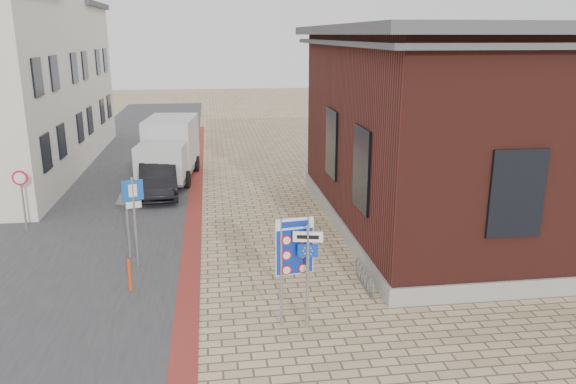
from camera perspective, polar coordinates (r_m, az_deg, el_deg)
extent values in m
plane|color=tan|center=(12.96, -1.28, -14.41)|extent=(120.00, 120.00, 0.00)
cube|color=#38383A|center=(27.26, -16.65, 1.26)|extent=(7.00, 60.00, 0.02)
cube|color=maroon|center=(22.12, -9.50, -1.57)|extent=(0.60, 40.00, 0.02)
cube|color=gray|center=(21.76, 20.62, -2.03)|extent=(12.15, 12.15, 0.50)
cube|color=#4C1D18|center=(21.06, 21.47, 6.43)|extent=(12.00, 12.00, 6.00)
cube|color=#49494E|center=(20.85, 22.36, 14.99)|extent=(13.00, 13.00, 0.30)
cube|color=#49494E|center=(20.85, 22.24, 13.89)|extent=(12.70, 12.70, 0.15)
cube|color=black|center=(16.15, 7.53, 2.32)|extent=(0.12, 1.60, 2.40)
cube|color=black|center=(19.95, 4.50, 4.96)|extent=(0.12, 1.60, 2.40)
cube|color=black|center=(14.61, 22.22, -0.16)|extent=(1.40, 0.12, 2.20)
cube|color=black|center=(23.20, -23.38, 3.72)|extent=(0.10, 1.10, 1.40)
cube|color=black|center=(25.48, -22.02, 4.84)|extent=(0.10, 1.10, 1.40)
cube|color=black|center=(22.85, -24.15, 10.60)|extent=(0.10, 1.10, 1.40)
cube|color=black|center=(25.16, -22.68, 11.10)|extent=(0.10, 1.10, 1.40)
cube|color=silver|center=(30.79, -26.81, 10.14)|extent=(7.00, 6.00, 8.80)
cube|color=black|center=(28.94, -20.38, 6.18)|extent=(0.10, 1.10, 1.40)
cube|color=black|center=(31.26, -19.48, 6.90)|extent=(0.10, 1.10, 1.40)
cube|color=black|center=(28.66, -20.92, 11.70)|extent=(0.10, 1.10, 1.40)
cube|color=black|center=(31.00, -19.96, 12.01)|extent=(0.10, 1.10, 1.40)
cube|color=silver|center=(36.54, -23.80, 10.47)|extent=(7.00, 6.00, 8.00)
cube|color=#49494E|center=(36.50, -24.55, 16.95)|extent=(7.40, 6.40, 0.30)
cube|color=black|center=(34.77, -18.36, 7.81)|extent=(0.10, 1.10, 1.40)
cube|color=black|center=(37.11, -17.73, 8.31)|extent=(0.10, 1.10, 1.40)
cube|color=black|center=(34.53, -18.77, 12.40)|extent=(0.10, 1.10, 1.40)
cube|color=black|center=(36.89, -18.10, 12.62)|extent=(0.10, 1.10, 1.40)
torus|color=slate|center=(14.71, 8.41, -9.50)|extent=(0.04, 0.60, 0.60)
torus|color=slate|center=(14.97, 8.09, -9.02)|extent=(0.04, 0.60, 0.60)
torus|color=slate|center=(15.23, 7.78, -8.56)|extent=(0.04, 0.60, 0.60)
torus|color=slate|center=(15.50, 7.48, -8.11)|extent=(0.04, 0.60, 0.60)
torus|color=slate|center=(15.76, 7.19, -7.68)|extent=(0.04, 0.60, 0.60)
cube|color=slate|center=(15.34, 7.74, -9.44)|extent=(0.08, 1.60, 0.04)
imported|color=black|center=(24.08, -13.04, 1.37)|extent=(1.86, 4.40, 1.41)
cube|color=slate|center=(26.58, -11.92, 2.17)|extent=(2.60, 5.42, 0.24)
cube|color=silver|center=(24.65, -12.76, 2.91)|extent=(2.20, 1.86, 1.55)
cube|color=black|center=(23.90, -13.12, 3.20)|extent=(1.83, 0.29, 0.77)
cube|color=silver|center=(27.17, -11.75, 5.18)|extent=(2.50, 3.70, 2.13)
cylinder|color=black|center=(25.33, -14.78, 1.20)|extent=(0.33, 0.80, 0.77)
cylinder|color=black|center=(24.94, -10.23, 1.26)|extent=(0.33, 0.80, 0.77)
cylinder|color=black|center=(28.27, -13.40, 2.78)|extent=(0.33, 0.80, 0.77)
cylinder|color=black|center=(27.92, -9.31, 2.84)|extent=(0.33, 0.80, 0.77)
cylinder|color=gray|center=(12.79, -0.70, -8.31)|extent=(0.07, 0.07, 2.59)
cylinder|color=gray|center=(12.96, 1.99, -7.98)|extent=(0.07, 0.07, 2.59)
cube|color=white|center=(12.63, 0.66, -5.55)|extent=(0.88, 0.18, 1.33)
cube|color=#0D29A1|center=(12.63, 0.66, -5.55)|extent=(0.85, 0.18, 1.30)
cube|color=white|center=(12.45, 0.67, -3.24)|extent=(0.85, 0.18, 0.25)
cylinder|color=gray|center=(12.76, 2.00, -8.66)|extent=(0.07, 0.07, 2.48)
cube|color=white|center=(12.39, 2.04, -4.57)|extent=(0.66, 0.18, 0.24)
cube|color=#0F38B7|center=(12.50, 2.03, -5.96)|extent=(0.45, 0.13, 0.30)
cylinder|color=gray|center=(16.62, -15.27, -3.01)|extent=(0.07, 0.07, 2.65)
cube|color=blue|center=(16.35, -15.51, 0.16)|extent=(0.57, 0.20, 0.58)
cube|color=white|center=(16.46, -15.40, -1.26)|extent=(0.42, 0.16, 0.19)
cylinder|color=gray|center=(17.33, -15.95, -3.15)|extent=(0.07, 0.07, 2.16)
cylinder|color=gray|center=(20.87, -25.31, -0.90)|extent=(0.07, 0.07, 2.16)
cylinder|color=red|center=(20.67, -25.57, 1.31)|extent=(0.51, 0.03, 0.51)
cylinder|color=#FF420D|center=(15.36, -15.78, -8.17)|extent=(0.10, 0.10, 0.88)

